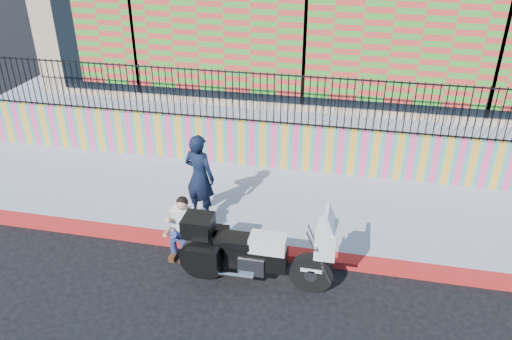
# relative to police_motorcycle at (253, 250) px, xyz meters

# --- Properties ---
(ground) EXTENTS (90.00, 90.00, 0.00)m
(ground) POSITION_rel_police_motorcycle_xyz_m (0.15, 0.79, -0.67)
(ground) COLOR black
(ground) RESTS_ON ground
(red_curb) EXTENTS (16.00, 0.30, 0.15)m
(red_curb) POSITION_rel_police_motorcycle_xyz_m (0.15, 0.79, -0.60)
(red_curb) COLOR #B50C2A
(red_curb) RESTS_ON ground
(sidewalk) EXTENTS (16.00, 3.00, 0.15)m
(sidewalk) POSITION_rel_police_motorcycle_xyz_m (0.15, 2.44, -0.60)
(sidewalk) COLOR #939BB1
(sidewalk) RESTS_ON ground
(mural_wall) EXTENTS (16.00, 0.20, 1.10)m
(mural_wall) POSITION_rel_police_motorcycle_xyz_m (0.15, 4.04, 0.03)
(mural_wall) COLOR #FF4382
(mural_wall) RESTS_ON sidewalk
(metal_fence) EXTENTS (15.80, 0.04, 1.20)m
(metal_fence) POSITION_rel_police_motorcycle_xyz_m (0.15, 4.04, 1.18)
(metal_fence) COLOR black
(metal_fence) RESTS_ON mural_wall
(elevated_platform) EXTENTS (16.00, 10.00, 1.25)m
(elevated_platform) POSITION_rel_police_motorcycle_xyz_m (0.15, 9.14, -0.05)
(elevated_platform) COLOR #939BB1
(elevated_platform) RESTS_ON ground
(storefront_building) EXTENTS (14.00, 8.06, 4.00)m
(storefront_building) POSITION_rel_police_motorcycle_xyz_m (0.15, 8.92, 2.58)
(storefront_building) COLOR tan
(storefront_building) RESTS_ON elevated_platform
(police_motorcycle) EXTENTS (2.57, 0.85, 1.60)m
(police_motorcycle) POSITION_rel_police_motorcycle_xyz_m (0.00, 0.00, 0.00)
(police_motorcycle) COLOR black
(police_motorcycle) RESTS_ON ground
(police_officer) EXTENTS (0.74, 0.59, 1.77)m
(police_officer) POSITION_rel_police_motorcycle_xyz_m (-1.41, 1.59, 0.37)
(police_officer) COLOR black
(police_officer) RESTS_ON sidewalk
(seated_man) EXTENTS (0.54, 0.71, 1.06)m
(seated_man) POSITION_rel_police_motorcycle_xyz_m (-1.46, 0.58, -0.22)
(seated_man) COLOR navy
(seated_man) RESTS_ON ground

